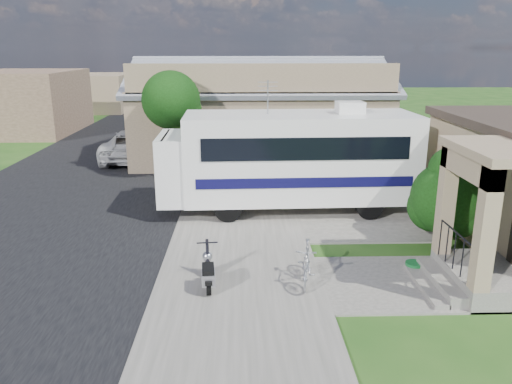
{
  "coord_description": "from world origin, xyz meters",
  "views": [
    {
      "loc": [
        -0.92,
        -11.77,
        5.43
      ],
      "look_at": [
        -0.5,
        2.5,
        1.3
      ],
      "focal_mm": 35.0,
      "sensor_mm": 36.0,
      "label": 1
    }
  ],
  "objects_px": {
    "shrub": "(449,195)",
    "bicycle": "(306,265)",
    "pickup_truck": "(136,144)",
    "scooter": "(208,272)",
    "van": "(156,123)",
    "garden_hose": "(414,267)",
    "motorhome": "(290,157)"
  },
  "relations": [
    {
      "from": "motorhome",
      "to": "pickup_truck",
      "type": "distance_m",
      "value": 10.97
    },
    {
      "from": "pickup_truck",
      "to": "shrub",
      "type": "bearing_deg",
      "value": 135.26
    },
    {
      "from": "motorhome",
      "to": "garden_hose",
      "type": "bearing_deg",
      "value": -63.39
    },
    {
      "from": "bicycle",
      "to": "van",
      "type": "height_order",
      "value": "van"
    },
    {
      "from": "shrub",
      "to": "bicycle",
      "type": "bearing_deg",
      "value": -149.4
    },
    {
      "from": "shrub",
      "to": "bicycle",
      "type": "xyz_separation_m",
      "value": [
        -4.37,
        -2.58,
        -0.95
      ]
    },
    {
      "from": "van",
      "to": "garden_hose",
      "type": "height_order",
      "value": "van"
    },
    {
      "from": "shrub",
      "to": "scooter",
      "type": "distance_m",
      "value": 7.29
    },
    {
      "from": "scooter",
      "to": "garden_hose",
      "type": "height_order",
      "value": "scooter"
    },
    {
      "from": "bicycle",
      "to": "van",
      "type": "distance_m",
      "value": 22.46
    },
    {
      "from": "shrub",
      "to": "garden_hose",
      "type": "height_order",
      "value": "shrub"
    },
    {
      "from": "shrub",
      "to": "bicycle",
      "type": "height_order",
      "value": "shrub"
    },
    {
      "from": "shrub",
      "to": "pickup_truck",
      "type": "xyz_separation_m",
      "value": [
        -11.21,
        11.51,
        -0.67
      ]
    },
    {
      "from": "bicycle",
      "to": "van",
      "type": "bearing_deg",
      "value": 118.09
    },
    {
      "from": "motorhome",
      "to": "bicycle",
      "type": "relative_size",
      "value": 5.26
    },
    {
      "from": "pickup_truck",
      "to": "garden_hose",
      "type": "bearing_deg",
      "value": 126.78
    },
    {
      "from": "shrub",
      "to": "pickup_truck",
      "type": "distance_m",
      "value": 16.08
    },
    {
      "from": "bicycle",
      "to": "scooter",
      "type": "bearing_deg",
      "value": -166.13
    },
    {
      "from": "shrub",
      "to": "van",
      "type": "height_order",
      "value": "shrub"
    },
    {
      "from": "motorhome",
      "to": "scooter",
      "type": "relative_size",
      "value": 6.0
    },
    {
      "from": "van",
      "to": "garden_hose",
      "type": "bearing_deg",
      "value": -62.65
    },
    {
      "from": "pickup_truck",
      "to": "garden_hose",
      "type": "relative_size",
      "value": 12.42
    },
    {
      "from": "bicycle",
      "to": "pickup_truck",
      "type": "bearing_deg",
      "value": 125.89
    },
    {
      "from": "scooter",
      "to": "bicycle",
      "type": "height_order",
      "value": "scooter"
    },
    {
      "from": "scooter",
      "to": "shrub",
      "type": "bearing_deg",
      "value": 17.54
    },
    {
      "from": "scooter",
      "to": "garden_hose",
      "type": "relative_size",
      "value": 3.23
    },
    {
      "from": "pickup_truck",
      "to": "van",
      "type": "xyz_separation_m",
      "value": [
        -0.13,
        7.25,
        0.03
      ]
    },
    {
      "from": "motorhome",
      "to": "pickup_truck",
      "type": "height_order",
      "value": "motorhome"
    },
    {
      "from": "motorhome",
      "to": "scooter",
      "type": "xyz_separation_m",
      "value": [
        -2.44,
        -5.85,
        -1.45
      ]
    },
    {
      "from": "shrub",
      "to": "van",
      "type": "relative_size",
      "value": 0.51
    },
    {
      "from": "garden_hose",
      "to": "bicycle",
      "type": "bearing_deg",
      "value": -166.78
    },
    {
      "from": "scooter",
      "to": "pickup_truck",
      "type": "height_order",
      "value": "pickup_truck"
    }
  ]
}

